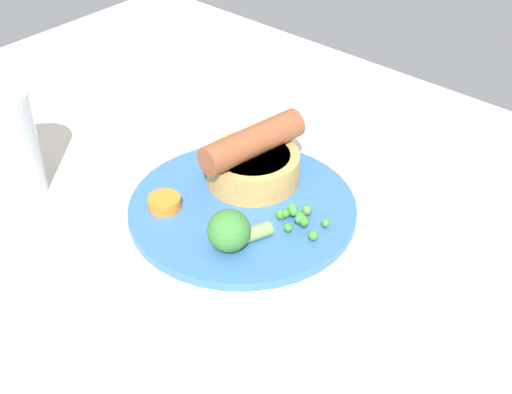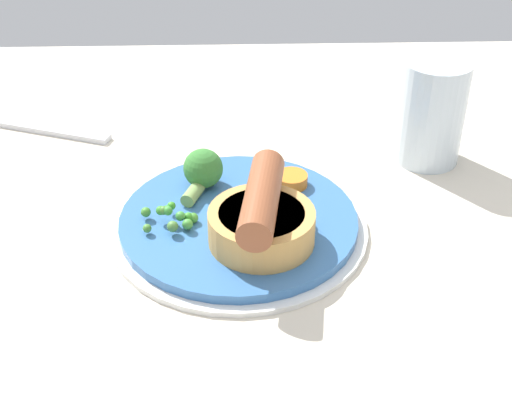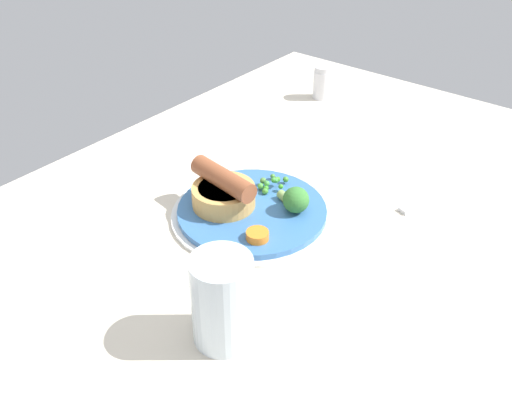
{
  "view_description": "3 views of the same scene",
  "coord_description": "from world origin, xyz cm",
  "px_view_note": "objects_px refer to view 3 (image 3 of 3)",
  "views": [
    {
      "loc": [
        -30.83,
        34.61,
        44.96
      ],
      "look_at": [
        3.93,
        -5.08,
        5.52
      ],
      "focal_mm": 50.0,
      "sensor_mm": 36.0,
      "label": 1
    },
    {
      "loc": [
        5.06,
        -56.7,
        41.49
      ],
      "look_at": [
        6.67,
        -4.27,
        6.35
      ],
      "focal_mm": 50.0,
      "sensor_mm": 36.0,
      "label": 2
    },
    {
      "loc": [
        56.96,
        37.95,
        51.08
      ],
      "look_at": [
        4.15,
        -4.49,
        5.76
      ],
      "focal_mm": 40.0,
      "sensor_mm": 36.0,
      "label": 3
    }
  ],
  "objects_px": {
    "broccoli_floret_near": "(295,200)",
    "salt_shaker": "(322,83)",
    "dinner_plate": "(252,212)",
    "carrot_slice_0": "(257,235)",
    "sausage_pudding": "(223,191)",
    "fork": "(445,194)",
    "drinking_glass": "(222,301)",
    "pea_pile": "(271,183)"
  },
  "relations": [
    {
      "from": "pea_pile",
      "to": "fork",
      "type": "xyz_separation_m",
      "value": [
        -0.17,
        0.21,
        -0.02
      ]
    },
    {
      "from": "fork",
      "to": "drinking_glass",
      "type": "distance_m",
      "value": 0.43
    },
    {
      "from": "sausage_pudding",
      "to": "carrot_slice_0",
      "type": "height_order",
      "value": "sausage_pudding"
    },
    {
      "from": "sausage_pudding",
      "to": "drinking_glass",
      "type": "height_order",
      "value": "drinking_glass"
    },
    {
      "from": "sausage_pudding",
      "to": "pea_pile",
      "type": "xyz_separation_m",
      "value": [
        -0.08,
        0.03,
        -0.01
      ]
    },
    {
      "from": "dinner_plate",
      "to": "drinking_glass",
      "type": "bearing_deg",
      "value": 31.37
    },
    {
      "from": "sausage_pudding",
      "to": "broccoli_floret_near",
      "type": "xyz_separation_m",
      "value": [
        -0.05,
        0.09,
        -0.01
      ]
    },
    {
      "from": "broccoli_floret_near",
      "to": "carrot_slice_0",
      "type": "distance_m",
      "value": 0.09
    },
    {
      "from": "sausage_pudding",
      "to": "carrot_slice_0",
      "type": "distance_m",
      "value": 0.09
    },
    {
      "from": "dinner_plate",
      "to": "carrot_slice_0",
      "type": "bearing_deg",
      "value": 44.85
    },
    {
      "from": "dinner_plate",
      "to": "broccoli_floret_near",
      "type": "height_order",
      "value": "broccoli_floret_near"
    },
    {
      "from": "fork",
      "to": "salt_shaker",
      "type": "xyz_separation_m",
      "value": [
        -0.19,
        -0.35,
        0.03
      ]
    },
    {
      "from": "pea_pile",
      "to": "fork",
      "type": "bearing_deg",
      "value": 128.94
    },
    {
      "from": "broccoli_floret_near",
      "to": "fork",
      "type": "bearing_deg",
      "value": 73.73
    },
    {
      "from": "broccoli_floret_near",
      "to": "sausage_pudding",
      "type": "bearing_deg",
      "value": -128.31
    },
    {
      "from": "sausage_pudding",
      "to": "fork",
      "type": "bearing_deg",
      "value": 54.88
    },
    {
      "from": "carrot_slice_0",
      "to": "sausage_pudding",
      "type": "bearing_deg",
      "value": -110.1
    },
    {
      "from": "dinner_plate",
      "to": "pea_pile",
      "type": "distance_m",
      "value": 0.06
    },
    {
      "from": "sausage_pudding",
      "to": "salt_shaker",
      "type": "bearing_deg",
      "value": 113.4
    },
    {
      "from": "dinner_plate",
      "to": "broccoli_floret_near",
      "type": "bearing_deg",
      "value": 123.22
    },
    {
      "from": "carrot_slice_0",
      "to": "salt_shaker",
      "type": "xyz_separation_m",
      "value": [
        -0.46,
        -0.2,
        0.01
      ]
    },
    {
      "from": "carrot_slice_0",
      "to": "salt_shaker",
      "type": "bearing_deg",
      "value": -156.26
    },
    {
      "from": "fork",
      "to": "salt_shaker",
      "type": "bearing_deg",
      "value": -98.48
    },
    {
      "from": "pea_pile",
      "to": "fork",
      "type": "relative_size",
      "value": 0.29
    },
    {
      "from": "pea_pile",
      "to": "fork",
      "type": "height_order",
      "value": "pea_pile"
    },
    {
      "from": "pea_pile",
      "to": "sausage_pudding",
      "type": "bearing_deg",
      "value": -18.21
    },
    {
      "from": "carrot_slice_0",
      "to": "fork",
      "type": "height_order",
      "value": "carrot_slice_0"
    },
    {
      "from": "broccoli_floret_near",
      "to": "drinking_glass",
      "type": "xyz_separation_m",
      "value": [
        0.23,
        0.07,
        0.02
      ]
    },
    {
      "from": "broccoli_floret_near",
      "to": "salt_shaker",
      "type": "height_order",
      "value": "salt_shaker"
    },
    {
      "from": "dinner_plate",
      "to": "drinking_glass",
      "type": "distance_m",
      "value": 0.24
    },
    {
      "from": "fork",
      "to": "salt_shaker",
      "type": "height_order",
      "value": "salt_shaker"
    },
    {
      "from": "broccoli_floret_near",
      "to": "salt_shaker",
      "type": "bearing_deg",
      "value": 138.97
    },
    {
      "from": "drinking_glass",
      "to": "broccoli_floret_near",
      "type": "bearing_deg",
      "value": -163.26
    },
    {
      "from": "drinking_glass",
      "to": "salt_shaker",
      "type": "bearing_deg",
      "value": -155.86
    },
    {
      "from": "dinner_plate",
      "to": "drinking_glass",
      "type": "height_order",
      "value": "drinking_glass"
    },
    {
      "from": "broccoli_floret_near",
      "to": "drinking_glass",
      "type": "relative_size",
      "value": 0.54
    },
    {
      "from": "pea_pile",
      "to": "carrot_slice_0",
      "type": "distance_m",
      "value": 0.13
    },
    {
      "from": "broccoli_floret_near",
      "to": "carrot_slice_0",
      "type": "height_order",
      "value": "broccoli_floret_near"
    },
    {
      "from": "dinner_plate",
      "to": "fork",
      "type": "height_order",
      "value": "dinner_plate"
    },
    {
      "from": "dinner_plate",
      "to": "drinking_glass",
      "type": "xyz_separation_m",
      "value": [
        0.2,
        0.12,
        0.05
      ]
    },
    {
      "from": "sausage_pudding",
      "to": "fork",
      "type": "height_order",
      "value": "sausage_pudding"
    },
    {
      "from": "sausage_pudding",
      "to": "carrot_slice_0",
      "type": "xyz_separation_m",
      "value": [
        0.03,
        0.09,
        -0.02
      ]
    }
  ]
}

